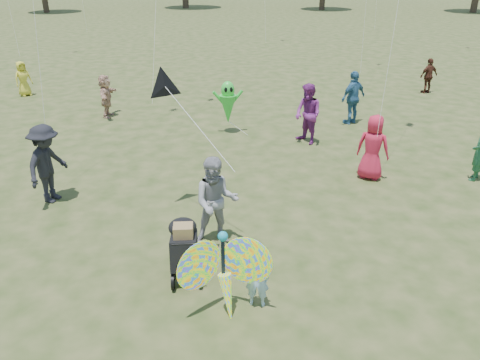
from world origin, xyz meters
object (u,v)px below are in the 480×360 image
object	(u,v)px
adult_man	(216,202)
alien_kite	(228,104)
crowd_b	(47,164)
jogging_stroller	(184,246)
crowd_c	(353,98)
crowd_f	(479,153)
butterfly_kite	(225,274)
crowd_g	(23,79)
crowd_e	(308,114)
crowd_h	(429,76)
crowd_a	(373,147)
crowd_d	(106,96)
child_girl	(257,278)

from	to	relation	value
adult_man	alien_kite	distance (m)	6.84
crowd_b	jogging_stroller	distance (m)	4.59
crowd_c	jogging_stroller	distance (m)	10.22
crowd_f	butterfly_kite	xyz separation A→B (m)	(-7.21, -4.02, -0.01)
jogging_stroller	alien_kite	distance (m)	7.96
crowd_g	alien_kite	xyz separation A→B (m)	(7.91, -6.21, 0.24)
crowd_g	crowd_f	bearing A→B (deg)	-77.28
crowd_b	jogging_stroller	size ratio (longest dim) A/B	1.75
crowd_e	crowd_h	size ratio (longest dim) A/B	1.26
crowd_e	crowd_h	world-z (taller)	crowd_e
crowd_c	crowd_h	bearing A→B (deg)	-170.64
butterfly_kite	crowd_g	bearing A→B (deg)	113.59
alien_kite	crowd_a	bearing A→B (deg)	-53.29
crowd_e	jogging_stroller	xyz separation A→B (m)	(-4.23, -6.29, -0.33)
crowd_h	crowd_a	bearing A→B (deg)	39.56
crowd_a	crowd_d	size ratio (longest dim) A/B	1.11
crowd_h	crowd_c	bearing A→B (deg)	22.75
crowd_d	crowd_a	bearing A→B (deg)	-122.58
child_girl	butterfly_kite	distance (m)	0.58
crowd_b	crowd_d	bearing A→B (deg)	19.61
adult_man	jogging_stroller	distance (m)	1.25
crowd_c	child_girl	bearing A→B (deg)	33.48
adult_man	crowd_e	world-z (taller)	crowd_e
crowd_a	jogging_stroller	world-z (taller)	crowd_a
jogging_stroller	butterfly_kite	distance (m)	1.27
crowd_b	crowd_g	size ratio (longest dim) A/B	1.31
crowd_c	crowd_g	xyz separation A→B (m)	(-12.37, 5.96, -0.20)
crowd_e	alien_kite	distance (m)	2.71
child_girl	alien_kite	size ratio (longest dim) A/B	0.62
child_girl	crowd_c	bearing A→B (deg)	-102.15
butterfly_kite	alien_kite	size ratio (longest dim) A/B	1.00
crowd_d	butterfly_kite	distance (m)	11.70
crowd_c	crowd_d	size ratio (longest dim) A/B	1.19
alien_kite	child_girl	bearing A→B (deg)	-95.19
crowd_b	crowd_d	xyz separation A→B (m)	(0.73, 6.74, -0.17)
crowd_a	crowd_h	bearing A→B (deg)	-90.58
crowd_e	crowd_f	xyz separation A→B (m)	(3.57, -3.40, -0.18)
crowd_h	jogging_stroller	xyz separation A→B (m)	(-11.28, -11.48, -0.14)
adult_man	crowd_a	size ratio (longest dim) A/B	1.08
jogging_stroller	crowd_c	bearing A→B (deg)	57.33
butterfly_kite	alien_kite	xyz separation A→B (m)	(1.34, 8.84, 0.23)
crowd_a	crowd_e	bearing A→B (deg)	-35.80
crowd_b	butterfly_kite	size ratio (longest dim) A/B	1.10
child_girl	crowd_f	xyz separation A→B (m)	(6.67, 3.94, 0.22)
crowd_f	child_girl	bearing A→B (deg)	-15.08
crowd_e	alien_kite	world-z (taller)	crowd_e
crowd_a	alien_kite	size ratio (longest dim) A/B	0.99
child_girl	crowd_g	distance (m)	16.58
adult_man	jogging_stroller	xyz separation A→B (m)	(-0.71, -0.98, -0.32)
crowd_f	crowd_b	bearing A→B (deg)	-48.89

